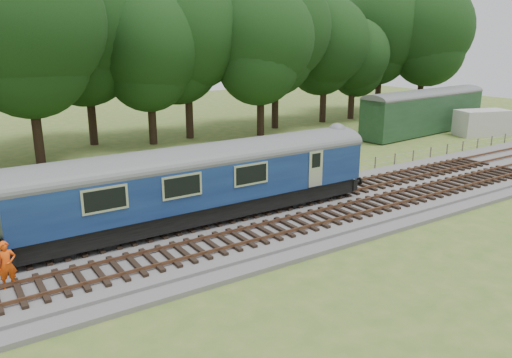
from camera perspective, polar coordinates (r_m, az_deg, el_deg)
ground at (r=26.45m, az=5.47°, el=-4.18°), size 120.00×120.00×0.00m
ballast at (r=26.39m, az=5.48°, el=-3.83°), size 70.00×7.00×0.35m
track_north at (r=27.36m, az=3.66°, el=-2.54°), size 67.20×2.40×0.21m
track_south at (r=25.17m, az=7.77°, el=-4.32°), size 67.20×2.40×0.21m
fence at (r=29.89m, az=0.07°, el=-1.74°), size 64.00×0.12×1.00m
tree_line at (r=45.08m, az=-12.31°, el=3.91°), size 70.00×8.00×18.00m
dmu_railcar at (r=24.11m, az=-5.97°, el=0.32°), size 18.05×2.86×3.88m
worker at (r=20.09m, az=-26.59°, el=-8.74°), size 0.65×0.43×1.77m
parked_coach at (r=51.72m, az=18.73°, el=7.56°), size 16.47×4.35×4.16m
shed at (r=49.25m, az=15.02°, el=6.49°), size 4.75×4.75×2.94m
caravan at (r=52.68m, az=24.44°, el=5.88°), size 5.47×3.88×2.42m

